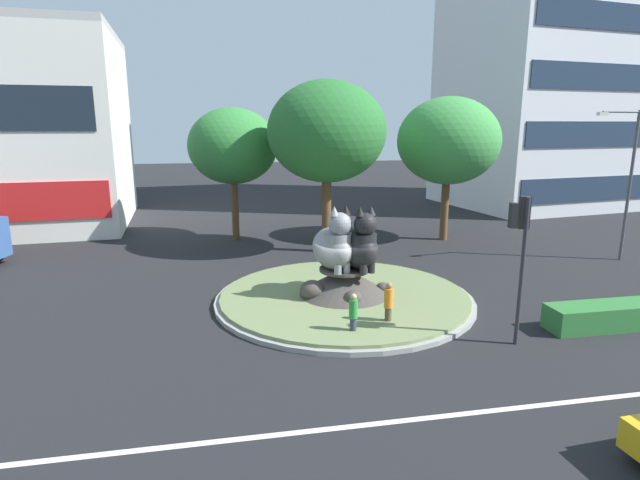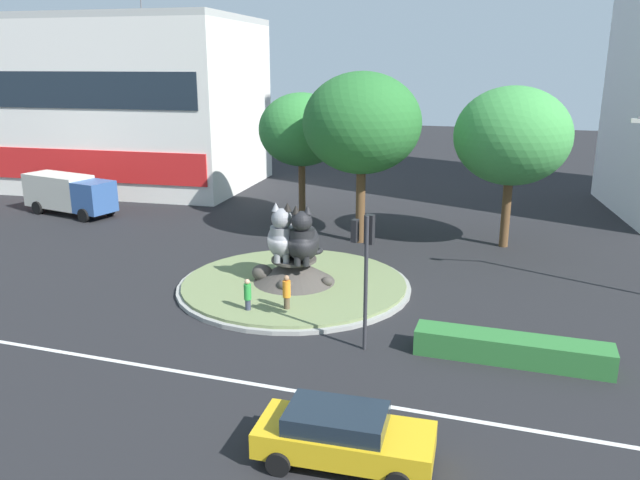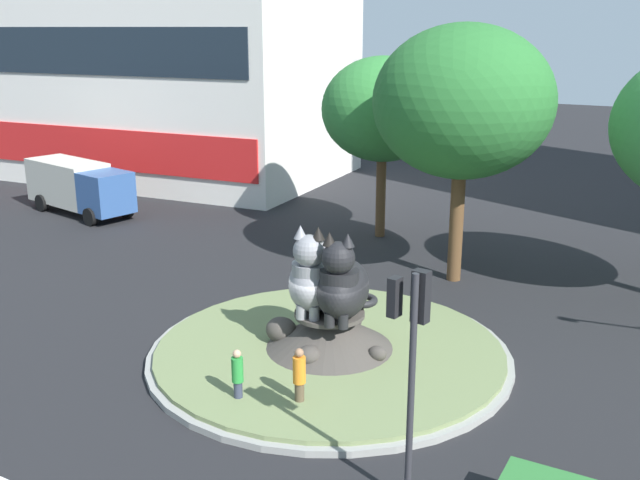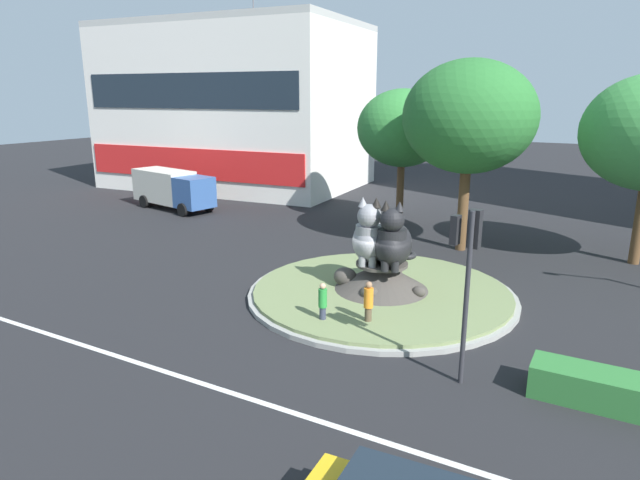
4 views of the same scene
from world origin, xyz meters
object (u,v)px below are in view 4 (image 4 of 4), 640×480
(traffic_light_mast, at_px, (468,258))
(broadleaf_tree_behind_island, at_px, (469,117))
(pedestrian_orange_shirt, at_px, (368,304))
(shophouse_block, at_px, (237,107))
(cat_statue_black, at_px, (393,242))
(delivery_box_truck, at_px, (173,188))
(cat_statue_grey, at_px, (371,238))
(third_tree_left, at_px, (402,128))
(pedestrian_green_shirt, at_px, (323,304))

(traffic_light_mast, xyz_separation_m, broadleaf_tree_behind_island, (-3.65, 13.56, 3.15))
(pedestrian_orange_shirt, bearing_deg, shophouse_block, 111.65)
(cat_statue_black, xyz_separation_m, delivery_box_truck, (-20.18, 9.12, -0.89))
(cat_statue_grey, relative_size, third_tree_left, 0.35)
(cat_statue_grey, distance_m, pedestrian_orange_shirt, 3.69)
(cat_statue_black, relative_size, broadleaf_tree_behind_island, 0.30)
(broadleaf_tree_behind_island, bearing_deg, shophouse_block, 153.33)
(cat_statue_black, relative_size, pedestrian_orange_shirt, 1.67)
(pedestrian_green_shirt, bearing_deg, delivery_box_truck, 15.74)
(third_tree_left, bearing_deg, pedestrian_green_shirt, -77.93)
(pedestrian_green_shirt, relative_size, pedestrian_orange_shirt, 0.93)
(cat_statue_grey, bearing_deg, cat_statue_black, 67.58)
(broadleaf_tree_behind_island, relative_size, pedestrian_orange_shirt, 5.53)
(third_tree_left, bearing_deg, broadleaf_tree_behind_island, -39.84)
(cat_statue_black, height_order, shophouse_block, shophouse_block)
(traffic_light_mast, relative_size, pedestrian_green_shirt, 3.06)
(pedestrian_green_shirt, bearing_deg, third_tree_left, -28.49)
(traffic_light_mast, height_order, shophouse_block, shophouse_block)
(cat_statue_black, bearing_deg, pedestrian_orange_shirt, -8.96)
(traffic_light_mast, bearing_deg, pedestrian_orange_shirt, 71.65)
(cat_statue_grey, bearing_deg, third_tree_left, -178.00)
(cat_statue_black, xyz_separation_m, broadleaf_tree_behind_island, (0.42, 8.63, 4.40))
(traffic_light_mast, bearing_deg, broadleaf_tree_behind_island, 24.47)
(cat_statue_grey, distance_m, cat_statue_black, 0.99)
(pedestrian_green_shirt, bearing_deg, cat_statue_grey, -42.78)
(pedestrian_green_shirt, height_order, delivery_box_truck, delivery_box_truck)
(cat_statue_black, xyz_separation_m, third_tree_left, (-4.64, 12.85, 3.48))
(cat_statue_black, relative_size, delivery_box_truck, 0.40)
(broadleaf_tree_behind_island, xyz_separation_m, pedestrian_green_shirt, (-1.55, -12.21, -5.93))
(cat_statue_black, relative_size, traffic_light_mast, 0.59)
(shophouse_block, bearing_deg, broadleaf_tree_behind_island, -31.09)
(broadleaf_tree_behind_island, bearing_deg, traffic_light_mast, -74.93)
(cat_statue_black, xyz_separation_m, pedestrian_green_shirt, (-1.12, -3.59, -1.53))
(traffic_light_mast, bearing_deg, cat_statue_black, 48.93)
(traffic_light_mast, distance_m, pedestrian_green_shirt, 6.04)
(third_tree_left, bearing_deg, cat_statue_grey, -73.93)
(shophouse_block, distance_m, delivery_box_truck, 12.66)
(cat_statue_black, relative_size, shophouse_block, 0.13)
(pedestrian_green_shirt, bearing_deg, shophouse_block, 1.70)
(shophouse_block, relative_size, delivery_box_truck, 3.02)
(shophouse_block, xyz_separation_m, third_tree_left, (18.19, -7.46, -0.92))
(cat_statue_grey, xyz_separation_m, traffic_light_mast, (5.05, -5.08, 1.23))
(cat_statue_grey, relative_size, delivery_box_truck, 0.40)
(third_tree_left, relative_size, delivery_box_truck, 1.14)
(cat_statue_grey, bearing_deg, broadleaf_tree_behind_island, 156.53)
(shophouse_block, bearing_deg, traffic_light_mast, -47.59)
(broadleaf_tree_behind_island, bearing_deg, third_tree_left, 140.16)
(cat_statue_black, distance_m, broadleaf_tree_behind_island, 9.69)
(shophouse_block, relative_size, broadleaf_tree_behind_island, 2.26)
(cat_statue_grey, height_order, cat_statue_black, cat_statue_grey)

